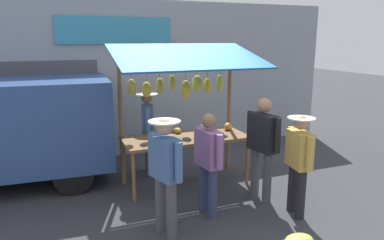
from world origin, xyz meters
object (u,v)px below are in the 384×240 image
(market_stall, at_px, (185,99))
(shopper_with_ponytail, at_px, (263,142))
(shopper_in_striped_shirt, at_px, (299,158))
(shopper_in_grey_tee, at_px, (165,168))
(shopper_with_shopping_bag, at_px, (208,158))
(vendor_with_sunhat, at_px, (148,126))

(market_stall, relative_size, shopper_with_ponytail, 1.49)
(market_stall, distance_m, shopper_in_striped_shirt, 2.19)
(shopper_in_grey_tee, xyz_separation_m, shopper_with_shopping_bag, (-0.75, -0.30, -0.06))
(shopper_with_ponytail, bearing_deg, shopper_with_shopping_bag, 86.86)
(vendor_with_sunhat, bearing_deg, shopper_in_grey_tee, 4.59)
(market_stall, bearing_deg, vendor_with_sunhat, -53.19)
(vendor_with_sunhat, xyz_separation_m, shopper_in_grey_tee, (0.37, 2.27, -0.00))
(shopper_with_shopping_bag, bearing_deg, shopper_in_grey_tee, 104.95)
(shopper_with_ponytail, bearing_deg, shopper_in_grey_tee, 92.73)
(market_stall, xyz_separation_m, shopper_with_shopping_bag, (0.13, 1.28, -0.67))
(shopper_in_striped_shirt, xyz_separation_m, shopper_with_shopping_bag, (1.22, -0.50, -0.00))
(vendor_with_sunhat, distance_m, shopper_with_ponytail, 2.29)
(shopper_in_striped_shirt, distance_m, shopper_with_shopping_bag, 1.31)
(market_stall, xyz_separation_m, shopper_with_ponytail, (-0.88, 1.13, -0.57))
(market_stall, bearing_deg, shopper_in_striped_shirt, 121.36)
(shopper_in_grey_tee, bearing_deg, shopper_with_ponytail, -91.53)
(market_stall, relative_size, vendor_with_sunhat, 1.55)
(shopper_with_ponytail, xyz_separation_m, shopper_with_shopping_bag, (1.02, 0.15, -0.10))
(market_stall, height_order, vendor_with_sunhat, market_stall)
(vendor_with_sunhat, bearing_deg, shopper_in_striped_shirt, 46.85)
(market_stall, height_order, shopper_in_striped_shirt, market_stall)
(vendor_with_sunhat, height_order, shopper_in_striped_shirt, vendor_with_sunhat)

